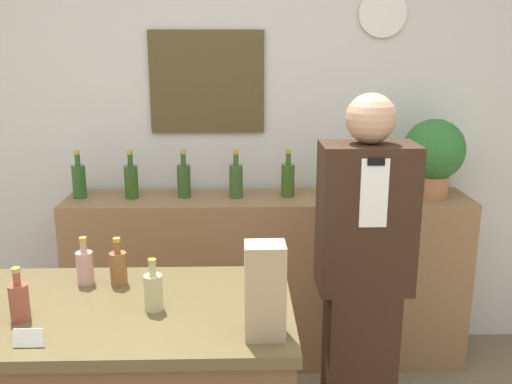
{
  "coord_description": "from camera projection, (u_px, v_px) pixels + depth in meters",
  "views": [
    {
      "loc": [
        0.06,
        -1.29,
        1.8
      ],
      "look_at": [
        0.13,
        1.15,
        1.17
      ],
      "focal_mm": 40.0,
      "sensor_mm": 36.0,
      "label": 1
    }
  ],
  "objects": [
    {
      "name": "price_card_right",
      "position": [
        28.0,
        338.0,
        1.71
      ],
      "size": [
        0.09,
        0.02,
        0.06
      ],
      "color": "white",
      "rests_on": "display_counter"
    },
    {
      "name": "potted_plant",
      "position": [
        434.0,
        153.0,
        3.1
      ],
      "size": [
        0.34,
        0.34,
        0.43
      ],
      "color": "#B27047",
      "rests_on": "back_shelf"
    },
    {
      "name": "shelf_bottle_1",
      "position": [
        131.0,
        180.0,
        3.11
      ],
      "size": [
        0.07,
        0.07,
        0.26
      ],
      "color": "#2E4D1C",
      "rests_on": "back_shelf"
    },
    {
      "name": "shelf_bottle_6",
      "position": [
        393.0,
        180.0,
        3.12
      ],
      "size": [
        0.07,
        0.07,
        0.26
      ],
      "color": "#325623",
      "rests_on": "back_shelf"
    },
    {
      "name": "shelf_bottle_0",
      "position": [
        79.0,
        180.0,
        3.11
      ],
      "size": [
        0.07,
        0.07,
        0.26
      ],
      "color": "#2B5323",
      "rests_on": "back_shelf"
    },
    {
      "name": "back_wall",
      "position": [
        230.0,
        124.0,
        3.29
      ],
      "size": [
        5.2,
        0.09,
        2.7
      ],
      "color": "silver",
      "rests_on": "ground_plane"
    },
    {
      "name": "shelf_bottle_2",
      "position": [
        184.0,
        180.0,
        3.12
      ],
      "size": [
        0.07,
        0.07,
        0.26
      ],
      "color": "#314D23",
      "rests_on": "back_shelf"
    },
    {
      "name": "shelf_bottle_3",
      "position": [
        236.0,
        180.0,
        3.12
      ],
      "size": [
        0.07,
        0.07,
        0.26
      ],
      "color": "#335627",
      "rests_on": "back_shelf"
    },
    {
      "name": "counter_bottle_1",
      "position": [
        19.0,
        301.0,
        1.87
      ],
      "size": [
        0.06,
        0.06,
        0.18
      ],
      "color": "brown",
      "rests_on": "display_counter"
    },
    {
      "name": "back_shelf",
      "position": [
        268.0,
        280.0,
        3.27
      ],
      "size": [
        2.23,
        0.39,
        0.98
      ],
      "color": "#8E6642",
      "rests_on": "ground_plane"
    },
    {
      "name": "counter_bottle_2",
      "position": [
        85.0,
        266.0,
        2.15
      ],
      "size": [
        0.06,
        0.06,
        0.18
      ],
      "color": "tan",
      "rests_on": "display_counter"
    },
    {
      "name": "shelf_bottle_4",
      "position": [
        288.0,
        179.0,
        3.14
      ],
      "size": [
        0.07,
        0.07,
        0.26
      ],
      "color": "#34561E",
      "rests_on": "back_shelf"
    },
    {
      "name": "counter_bottle_4",
      "position": [
        153.0,
        291.0,
        1.94
      ],
      "size": [
        0.06,
        0.06,
        0.18
      ],
      "color": "tan",
      "rests_on": "display_counter"
    },
    {
      "name": "counter_bottle_3",
      "position": [
        118.0,
        267.0,
        2.15
      ],
      "size": [
        0.06,
        0.06,
        0.18
      ],
      "color": "brown",
      "rests_on": "display_counter"
    },
    {
      "name": "paper_bag",
      "position": [
        265.0,
        291.0,
        1.74
      ],
      "size": [
        0.13,
        0.1,
        0.3
      ],
      "color": "tan",
      "rests_on": "display_counter"
    },
    {
      "name": "tape_dispenser",
      "position": [
        272.0,
        327.0,
        1.79
      ],
      "size": [
        0.09,
        0.06,
        0.07
      ],
      "color": "black",
      "rests_on": "display_counter"
    },
    {
      "name": "shopkeeper",
      "position": [
        363.0,
        276.0,
        2.53
      ],
      "size": [
        0.41,
        0.26,
        1.61
      ],
      "color": "#331E14",
      "rests_on": "ground_plane"
    },
    {
      "name": "shelf_bottle_5",
      "position": [
        340.0,
        179.0,
        3.13
      ],
      "size": [
        0.07,
        0.07,
        0.26
      ],
      "color": "#355723",
      "rests_on": "back_shelf"
    }
  ]
}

